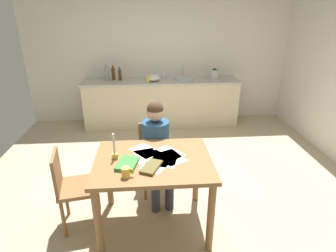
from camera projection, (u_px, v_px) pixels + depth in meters
name	position (u px, v px, depth m)	size (l,w,h in m)	color
ground_plane	(171.00, 190.00, 3.58)	(5.20, 5.20, 0.04)	tan
wall_back	(160.00, 56.00, 5.46)	(5.20, 0.12, 2.60)	silver
kitchen_counter	(161.00, 102.00, 5.46)	(2.99, 0.64, 0.90)	beige
dining_table	(153.00, 170.00, 2.73)	(1.14, 0.89, 0.80)	olive
chair_at_table	(155.00, 154.00, 3.43)	(0.46, 0.46, 0.86)	olive
person_seated	(157.00, 145.00, 3.22)	(0.38, 0.62, 1.19)	navy
chair_side_empty	(72.00, 186.00, 2.81)	(0.46, 0.46, 0.87)	olive
coffee_mug	(126.00, 172.00, 2.38)	(0.11, 0.07, 0.09)	#F2CC4C
candlestick	(115.00, 152.00, 2.66)	(0.06, 0.06, 0.27)	gold
book_magazine	(151.00, 167.00, 2.52)	(0.13, 0.25, 0.03)	brown
book_cookery	(128.00, 164.00, 2.57)	(0.17, 0.26, 0.03)	#387D38
paper_letter	(145.00, 151.00, 2.84)	(0.21, 0.30, 0.00)	white
paper_bill	(168.00, 153.00, 2.79)	(0.21, 0.30, 0.00)	white
paper_envelope	(166.00, 160.00, 2.67)	(0.21, 0.30, 0.00)	white
paper_receipt	(171.00, 157.00, 2.71)	(0.21, 0.30, 0.00)	white
paper_notice	(147.00, 156.00, 2.74)	(0.21, 0.30, 0.00)	white
paper_flyer	(157.00, 164.00, 2.59)	(0.21, 0.30, 0.00)	white
sink_unit	(184.00, 78.00, 5.31)	(0.36, 0.36, 0.24)	#B2B7BC
bottle_oil	(107.00, 74.00, 5.23)	(0.08, 0.08, 0.30)	#8C999E
bottle_vinegar	(113.00, 74.00, 5.25)	(0.06, 0.06, 0.28)	#593319
bottle_wine_red	(120.00, 75.00, 5.23)	(0.06, 0.06, 0.25)	#593319
mixing_bowl	(154.00, 78.00, 5.19)	(0.27, 0.27, 0.12)	white
stovetop_kettle	(214.00, 74.00, 5.32)	(0.18, 0.18, 0.22)	#B7BABF
wine_glass_near_sink	(164.00, 73.00, 5.38)	(0.07, 0.07, 0.15)	silver
wine_glass_by_kettle	(158.00, 73.00, 5.37)	(0.07, 0.07, 0.15)	silver
teacup_on_counter	(148.00, 79.00, 5.11)	(0.11, 0.07, 0.11)	#F2CC4C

